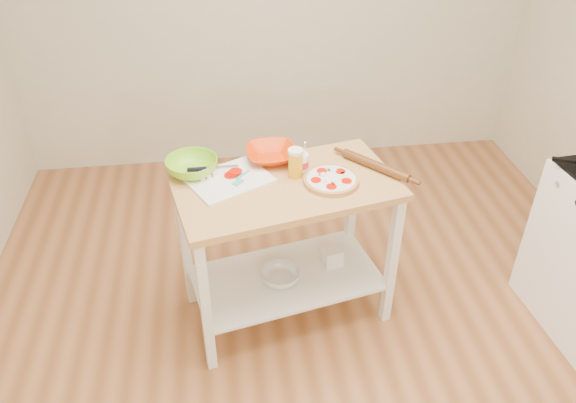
# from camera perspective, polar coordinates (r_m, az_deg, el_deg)

# --- Properties ---
(room_shell) EXTENTS (4.04, 4.54, 2.74)m
(room_shell) POSITION_cam_1_polar(r_m,az_deg,el_deg) (2.33, 4.55, 5.94)
(room_shell) COLOR #A5683D
(room_shell) RESTS_ON ground
(prep_island) EXTENTS (1.24, 0.84, 0.90)m
(prep_island) POSITION_cam_1_polar(r_m,az_deg,el_deg) (3.03, -0.16, -2.20)
(prep_island) COLOR tan
(prep_island) RESTS_ON ground
(pizza) EXTENTS (0.29, 0.29, 0.05)m
(pizza) POSITION_cam_1_polar(r_m,az_deg,el_deg) (2.89, 4.38, 2.21)
(pizza) COLOR tan
(pizza) RESTS_ON prep_island
(cutting_board) EXTENTS (0.49, 0.45, 0.04)m
(cutting_board) POSITION_cam_1_polar(r_m,az_deg,el_deg) (2.92, -6.07, 2.30)
(cutting_board) COLOR white
(cutting_board) RESTS_ON prep_island
(spatula) EXTENTS (0.10, 0.14, 0.01)m
(spatula) POSITION_cam_1_polar(r_m,az_deg,el_deg) (2.91, -4.83, 2.38)
(spatula) COLOR #3BB99B
(spatula) RESTS_ON cutting_board
(knife) EXTENTS (0.27, 0.03, 0.01)m
(knife) POSITION_cam_1_polar(r_m,az_deg,el_deg) (3.01, -8.36, 3.34)
(knife) COLOR silver
(knife) RESTS_ON cutting_board
(orange_bowl) EXTENTS (0.28, 0.28, 0.07)m
(orange_bowl) POSITION_cam_1_polar(r_m,az_deg,el_deg) (3.07, -1.74, 4.81)
(orange_bowl) COLOR red
(orange_bowl) RESTS_ON prep_island
(green_bowl) EXTENTS (0.29, 0.29, 0.09)m
(green_bowl) POSITION_cam_1_polar(r_m,az_deg,el_deg) (2.99, -9.74, 3.53)
(green_bowl) COLOR #81CD21
(green_bowl) RESTS_ON prep_island
(beer_pint) EXTENTS (0.08, 0.08, 0.16)m
(beer_pint) POSITION_cam_1_polar(r_m,az_deg,el_deg) (2.90, 0.76, 3.94)
(beer_pint) COLOR gold
(beer_pint) RESTS_ON prep_island
(yogurt_tub) EXTENTS (0.09, 0.09, 0.19)m
(yogurt_tub) POSITION_cam_1_polar(r_m,az_deg,el_deg) (2.95, 1.24, 3.93)
(yogurt_tub) COLOR white
(yogurt_tub) RESTS_ON prep_island
(rolling_pin) EXTENTS (0.30, 0.34, 0.05)m
(rolling_pin) POSITION_cam_1_polar(r_m,az_deg,el_deg) (3.02, 8.87, 3.62)
(rolling_pin) COLOR brown
(rolling_pin) RESTS_ON prep_island
(shelf_glass_bowl) EXTENTS (0.25, 0.25, 0.07)m
(shelf_glass_bowl) POSITION_cam_1_polar(r_m,az_deg,el_deg) (3.22, -0.78, -7.59)
(shelf_glass_bowl) COLOR silver
(shelf_glass_bowl) RESTS_ON prep_island
(shelf_bin) EXTENTS (0.13, 0.13, 0.11)m
(shelf_bin) POSITION_cam_1_polar(r_m,az_deg,el_deg) (3.34, 4.47, -5.53)
(shelf_bin) COLOR white
(shelf_bin) RESTS_ON prep_island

